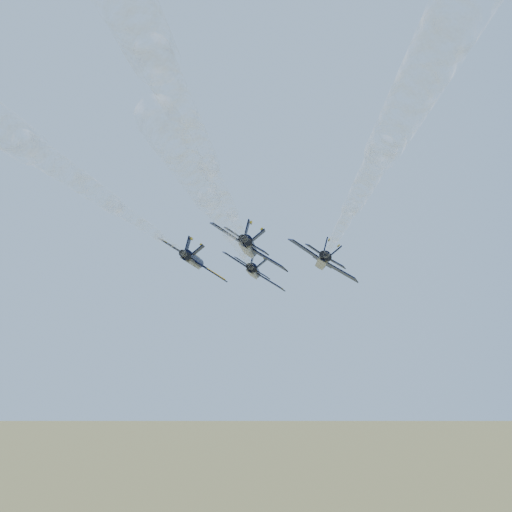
# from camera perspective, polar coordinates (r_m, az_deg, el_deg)

# --- Properties ---
(jet_lead) EXTENTS (11.08, 16.70, 6.89)m
(jet_lead) POSITION_cam_1_polar(r_m,az_deg,el_deg) (111.87, -0.18, -1.39)
(jet_lead) COLOR black
(jet_left) EXTENTS (11.08, 16.70, 6.89)m
(jet_left) POSITION_cam_1_polar(r_m,az_deg,el_deg) (100.79, -5.61, -0.36)
(jet_left) COLOR black
(jet_right) EXTENTS (11.08, 16.70, 6.89)m
(jet_right) POSITION_cam_1_polar(r_m,az_deg,el_deg) (101.69, 5.96, -0.44)
(jet_right) COLOR black
(jet_slot) EXTENTS (11.08, 16.70, 6.89)m
(jet_slot) POSITION_cam_1_polar(r_m,az_deg,el_deg) (90.05, -0.62, 0.78)
(jet_slot) COLOR black
(smoke_trail_lead) EXTENTS (12.06, 76.49, 2.84)m
(smoke_trail_lead) POSITION_cam_1_polar(r_m,az_deg,el_deg) (56.04, -2.06, 7.67)
(smoke_trail_lead) COLOR white
(smoke_trail_left) EXTENTS (12.06, 76.49, 2.84)m
(smoke_trail_left) POSITION_cam_1_polar(r_m,az_deg,el_deg) (46.45, -14.66, 11.87)
(smoke_trail_left) COLOR white
(smoke_trail_right) EXTENTS (12.06, 76.49, 2.84)m
(smoke_trail_right) POSITION_cam_1_polar(r_m,az_deg,el_deg) (46.64, 11.25, 11.64)
(smoke_trail_right) COLOR white
(smoke_trail_slot) EXTENTS (12.06, 76.49, 2.84)m
(smoke_trail_slot) POSITION_cam_1_polar(r_m,az_deg,el_deg) (35.68, -4.46, 18.65)
(smoke_trail_slot) COLOR white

